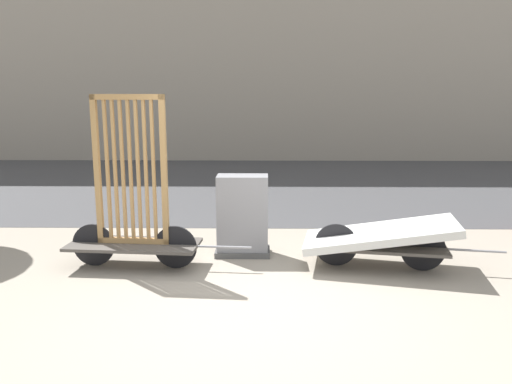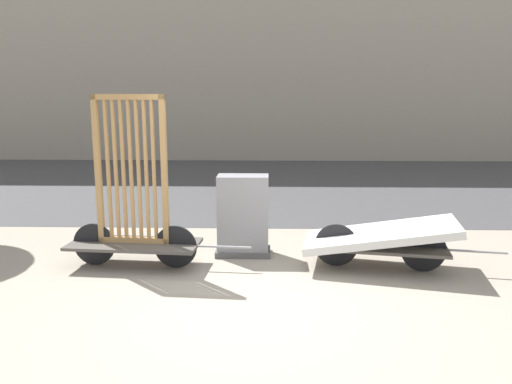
% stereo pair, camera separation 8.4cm
% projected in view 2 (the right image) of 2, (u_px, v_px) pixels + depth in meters
% --- Properties ---
extents(ground_plane, '(60.00, 60.00, 0.00)m').
position_uv_depth(ground_plane, '(253.00, 308.00, 5.28)').
color(ground_plane, gray).
extents(road_strip, '(56.00, 9.11, 0.01)m').
position_uv_depth(road_strip, '(263.00, 183.00, 12.94)').
color(road_strip, '#424244').
rests_on(road_strip, ground_plane).
extents(building_facade, '(48.00, 4.00, 11.27)m').
position_uv_depth(building_facade, '(266.00, 1.00, 18.31)').
color(building_facade, '#9E9384').
rests_on(building_facade, ground_plane).
extents(bike_cart_with_bedframe, '(2.41, 0.80, 2.24)m').
position_uv_depth(bike_cart_with_bedframe, '(133.00, 214.00, 6.46)').
color(bike_cart_with_bedframe, '#4C4742').
rests_on(bike_cart_with_bedframe, ground_plane).
extents(bike_cart_with_mattress, '(2.55, 1.24, 0.67)m').
position_uv_depth(bike_cart_with_mattress, '(380.00, 238.00, 6.43)').
color(bike_cart_with_mattress, '#4C4742').
rests_on(bike_cart_with_mattress, ground_plane).
extents(utility_cabinet, '(0.77, 0.44, 1.14)m').
position_uv_depth(utility_cabinet, '(243.00, 218.00, 6.99)').
color(utility_cabinet, '#4C4C4C').
rests_on(utility_cabinet, ground_plane).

